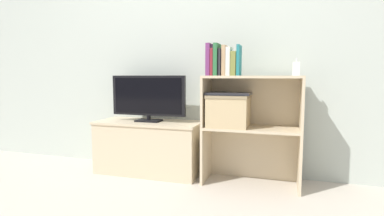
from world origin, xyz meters
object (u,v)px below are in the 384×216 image
object	(u,v)px
book_ivory	(229,62)
book_maroon	(213,62)
book_olive	(234,64)
laptop	(229,94)
book_forest	(217,60)
book_teal	(239,60)
book_charcoal	(221,62)
baby_monitor	(296,69)
tv_stand	(149,147)
book_tan	(225,61)
book_plum	(209,60)
storage_basket_left	(229,109)
tv	(148,97)

from	to	relation	value
book_ivory	book_maroon	bearing A→B (deg)	180.00
book_olive	laptop	xyz separation A→B (m)	(-0.05, 0.05, -0.24)
book_forest	book_teal	bearing A→B (deg)	0.00
book_charcoal	baby_monitor	size ratio (longest dim) A/B	1.57
book_maroon	baby_monitor	distance (m)	0.63
book_forest	baby_monitor	xyz separation A→B (m)	(0.59, 0.06, -0.07)
book_ivory	tv_stand	bearing A→B (deg)	173.12
book_tan	baby_monitor	world-z (taller)	book_tan
tv_stand	book_plum	distance (m)	0.96
book_plum	tv_stand	bearing A→B (deg)	171.27
laptop	tv_stand	bearing A→B (deg)	176.77
laptop	book_plum	bearing A→B (deg)	-162.60
book_plum	book_maroon	world-z (taller)	book_plum
book_olive	book_teal	world-z (taller)	book_teal
book_forest	storage_basket_left	xyz separation A→B (m)	(0.09, 0.05, -0.40)
book_charcoal	baby_monitor	world-z (taller)	book_charcoal
book_tan	laptop	xyz separation A→B (m)	(0.03, 0.05, -0.26)
book_tan	tv_stand	bearing A→B (deg)	172.78
baby_monitor	book_plum	bearing A→B (deg)	-174.55
tv_stand	storage_basket_left	size ratio (longest dim) A/B	2.92
tv_stand	book_teal	distance (m)	1.12
book_teal	book_tan	bearing A→B (deg)	180.00
book_plum	baby_monitor	distance (m)	0.66
tv	book_charcoal	xyz separation A→B (m)	(0.67, -0.09, 0.29)
book_teal	tv_stand	bearing A→B (deg)	173.77
tv_stand	baby_monitor	size ratio (longest dim) A/B	7.17
book_plum	laptop	bearing A→B (deg)	17.40
book_plum	book_charcoal	xyz separation A→B (m)	(0.09, 0.00, -0.02)
storage_basket_left	baby_monitor	bearing A→B (deg)	1.70
book_charcoal	book_olive	xyz separation A→B (m)	(0.11, 0.00, -0.01)
book_charcoal	book_olive	distance (m)	0.11
book_tan	book_ivory	size ratio (longest dim) A/B	1.06
book_forest	laptop	bearing A→B (deg)	28.15
book_plum	baby_monitor	size ratio (longest dim) A/B	1.90
book_tan	book_ivory	distance (m)	0.04
tv_stand	book_charcoal	size ratio (longest dim) A/B	4.58
book_forest	laptop	size ratio (longest dim) A/B	0.72
book_charcoal	book_plum	bearing A→B (deg)	180.00
book_teal	baby_monitor	xyz separation A→B (m)	(0.42, 0.06, -0.06)
book_maroon	storage_basket_left	size ratio (longest dim) A/B	0.64
book_olive	baby_monitor	xyz separation A→B (m)	(0.46, 0.06, -0.04)
tv_stand	tv	bearing A→B (deg)	-90.00
book_plum	book_tan	bearing A→B (deg)	0.00
tv_stand	tv	distance (m)	0.45
tv_stand	book_tan	distance (m)	1.04
book_forest	storage_basket_left	bearing A→B (deg)	28.15
book_plum	book_tan	size ratio (longest dim) A/B	1.08
book_teal	book_maroon	bearing A→B (deg)	-180.00
tv_stand	book_plum	size ratio (longest dim) A/B	3.77
book_forest	book_maroon	bearing A→B (deg)	-180.00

